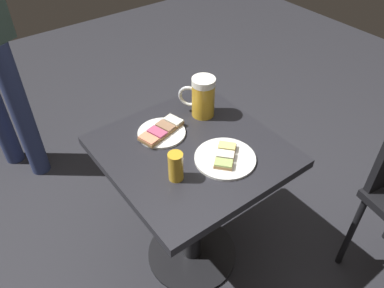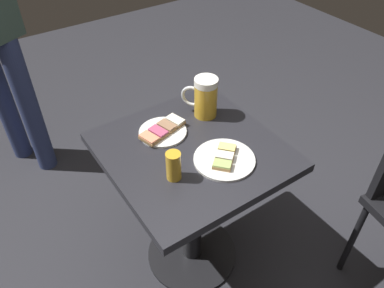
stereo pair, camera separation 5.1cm
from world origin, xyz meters
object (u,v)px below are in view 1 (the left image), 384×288
at_px(plate_far, 225,158).
at_px(beer_mug, 202,97).
at_px(plate_near, 162,132).
at_px(beer_glass_small, 176,166).

relative_size(plate_far, beer_mug, 1.31).
bearing_deg(beer_mug, plate_near, 92.60).
distance_m(beer_mug, beer_glass_small, 0.39).
height_order(plate_far, beer_glass_small, beer_glass_small).
height_order(plate_far, beer_mug, beer_mug).
height_order(plate_near, beer_glass_small, beer_glass_small).
distance_m(plate_far, beer_glass_small, 0.21).
bearing_deg(plate_far, plate_near, 21.74).
xyz_separation_m(plate_far, beer_mug, (0.27, -0.11, 0.08)).
xyz_separation_m(plate_near, beer_glass_small, (-0.23, 0.09, 0.04)).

